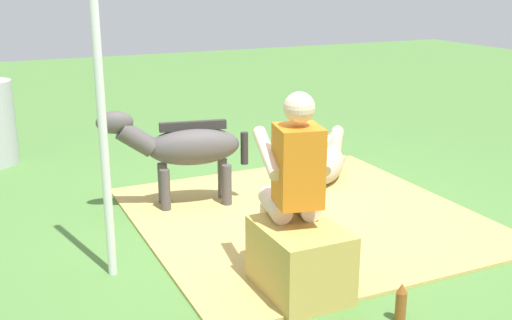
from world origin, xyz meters
TOP-DOWN VIEW (x-y plane):
  - ground_plane at (0.00, 0.00)m, footprint 24.00×24.00m
  - hay_patch at (-0.12, -0.26)m, footprint 2.85×2.82m
  - hay_bale at (-1.27, 0.43)m, footprint 0.65×0.50m
  - person_seated at (-1.11, 0.40)m, footprint 0.71×0.50m
  - pony_standing at (0.59, 0.60)m, footprint 0.47×1.34m
  - pony_lying at (0.76, -0.99)m, footprint 1.17×1.11m
  - soda_bottle at (-1.85, 0.04)m, footprint 0.07×0.07m
  - tent_pole_left at (-0.47, 1.51)m, footprint 0.06×0.06m

SIDE VIEW (x-z plane):
  - ground_plane at x=0.00m, z-range 0.00..0.00m
  - hay_patch at x=-0.12m, z-range 0.00..0.02m
  - soda_bottle at x=-1.85m, z-range 0.00..0.25m
  - pony_lying at x=0.76m, z-range -0.02..0.40m
  - hay_bale at x=-1.27m, z-range 0.00..0.48m
  - pony_standing at x=0.59m, z-range 0.10..1.03m
  - person_seated at x=-1.11m, z-range 0.07..1.43m
  - tent_pole_left at x=-0.47m, z-range 0.00..2.57m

